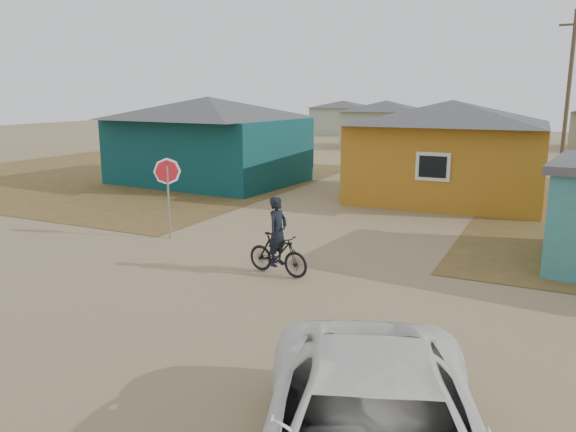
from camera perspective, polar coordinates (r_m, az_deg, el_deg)
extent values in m
plane|color=#8F7752|center=(11.63, -10.12, -8.78)|extent=(120.00, 120.00, 0.00)
cube|color=brown|center=(30.13, -17.20, 3.92)|extent=(20.00, 18.00, 0.00)
cube|color=#0A3638|center=(26.92, -8.01, 6.61)|extent=(8.40, 6.54, 3.00)
pyramid|color=#39393C|center=(26.79, -8.14, 10.87)|extent=(8.93, 7.08, 1.00)
cube|color=#AD701A|center=(23.20, 16.02, 5.33)|extent=(7.21, 6.24, 3.00)
pyramid|color=#39393C|center=(23.06, 16.31, 10.14)|extent=(7.72, 6.76, 0.90)
cube|color=silver|center=(20.22, 14.50, 4.87)|extent=(1.20, 0.06, 1.00)
cube|color=black|center=(20.20, 14.48, 4.86)|extent=(0.95, 0.04, 0.75)
cube|color=#A2B198|center=(44.57, 9.83, 8.67)|extent=(6.49, 5.60, 2.80)
pyramid|color=#39393C|center=(44.50, 9.91, 10.99)|extent=(7.04, 6.15, 0.80)
cube|color=#A2B198|center=(58.48, 5.58, 9.59)|extent=(5.75, 5.28, 2.70)
pyramid|color=#39393C|center=(58.42, 5.61, 11.26)|extent=(6.28, 5.81, 0.70)
cylinder|color=brown|center=(30.70, 26.56, 10.82)|extent=(0.20, 0.20, 8.00)
cube|color=brown|center=(30.86, 27.18, 16.94)|extent=(1.40, 0.10, 0.10)
cylinder|color=gray|center=(16.54, -12.03, 1.32)|extent=(0.06, 0.06, 2.12)
imported|color=black|center=(13.09, -1.05, -3.89)|extent=(1.68, 0.69, 0.98)
imported|color=black|center=(12.95, -1.05, -1.56)|extent=(0.47, 0.64, 1.61)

